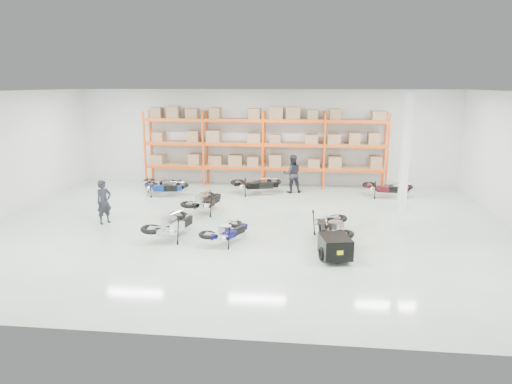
# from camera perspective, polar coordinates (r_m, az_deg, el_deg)

# --- Properties ---
(room) EXTENTS (18.00, 18.00, 18.00)m
(room) POSITION_cam_1_polar(r_m,az_deg,el_deg) (15.04, -1.32, 3.83)
(room) COLOR silver
(room) RESTS_ON ground
(pallet_rack) EXTENTS (11.28, 0.98, 3.62)m
(pallet_rack) POSITION_cam_1_polar(r_m,az_deg,el_deg) (21.38, 0.98, 6.69)
(pallet_rack) COLOR #F9500D
(pallet_rack) RESTS_ON ground
(structural_column) EXTENTS (0.25, 0.25, 4.50)m
(structural_column) POSITION_cam_1_polar(r_m,az_deg,el_deg) (15.74, 18.09, 3.60)
(structural_column) COLOR white
(structural_column) RESTS_ON ground
(moto_blue_centre) EXTENTS (1.44, 1.76, 1.02)m
(moto_blue_centre) POSITION_cam_1_polar(r_m,az_deg,el_deg) (13.92, -3.71, -4.47)
(moto_blue_centre) COLOR #080643
(moto_blue_centre) RESTS_ON ground
(moto_silver_left) EXTENTS (1.40, 2.09, 1.24)m
(moto_silver_left) POSITION_cam_1_polar(r_m,az_deg,el_deg) (14.57, -10.47, -3.43)
(moto_silver_left) COLOR #B5B7BC
(moto_silver_left) RESTS_ON ground
(moto_black_far_left) EXTENTS (1.34, 2.05, 1.22)m
(moto_black_far_left) POSITION_cam_1_polar(r_m,az_deg,el_deg) (17.25, -6.50, -0.69)
(moto_black_far_left) COLOR black
(moto_black_far_left) RESTS_ON ground
(moto_touring_right) EXTENTS (1.03, 1.96, 1.24)m
(moto_touring_right) POSITION_cam_1_polar(r_m,az_deg,el_deg) (14.20, 9.52, -3.82)
(moto_touring_right) COLOR black
(moto_touring_right) RESTS_ON ground
(trailer) EXTENTS (0.95, 1.66, 0.68)m
(trailer) POSITION_cam_1_polar(r_m,az_deg,el_deg) (12.75, 9.86, -6.76)
(trailer) COLOR black
(trailer) RESTS_ON ground
(moto_back_a) EXTENTS (1.72, 0.89, 1.10)m
(moto_back_a) POSITION_cam_1_polar(r_m,az_deg,el_deg) (20.15, -11.33, 1.01)
(moto_back_a) COLOR navy
(moto_back_a) RESTS_ON ground
(moto_back_b) EXTENTS (1.64, 0.91, 1.03)m
(moto_back_b) POSITION_cam_1_polar(r_m,az_deg,el_deg) (21.05, -11.81, 1.41)
(moto_back_b) COLOR #B4B8BE
(moto_back_b) RESTS_ON ground
(moto_back_c) EXTENTS (2.10, 1.35, 1.26)m
(moto_back_c) POSITION_cam_1_polar(r_m,az_deg,el_deg) (20.02, 0.07, 1.40)
(moto_back_c) COLOR black
(moto_back_c) RESTS_ON ground
(moto_back_d) EXTENTS (1.92, 1.15, 1.17)m
(moto_back_d) POSITION_cam_1_polar(r_m,az_deg,el_deg) (20.24, 16.12, 0.88)
(moto_back_d) COLOR #410D14
(moto_back_d) RESTS_ON ground
(person_left) EXTENTS (0.62, 0.67, 1.53)m
(person_left) POSITION_cam_1_polar(r_m,az_deg,el_deg) (16.61, -18.48, -1.19)
(person_left) COLOR black
(person_left) RESTS_ON ground
(person_back) EXTENTS (0.94, 0.80, 1.70)m
(person_back) POSITION_cam_1_polar(r_m,az_deg,el_deg) (20.33, 4.54, 2.29)
(person_back) COLOR #212129
(person_back) RESTS_ON ground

